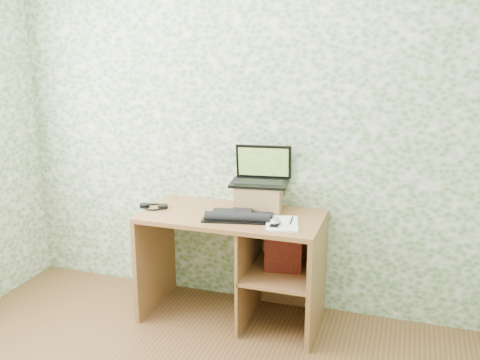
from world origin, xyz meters
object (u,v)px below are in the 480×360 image
(desk, at_px, (244,252))
(laptop, at_px, (261,174))
(riser, at_px, (259,197))
(keyboard, at_px, (240,216))

(desk, xyz_separation_m, laptop, (0.07, 0.16, 0.51))
(riser, height_order, laptop, laptop)
(desk, xyz_separation_m, riser, (0.07, 0.12, 0.36))
(riser, bearing_deg, laptop, 90.00)
(desk, xyz_separation_m, keyboard, (0.00, -0.10, 0.29))
(keyboard, bearing_deg, riser, 62.09)
(riser, xyz_separation_m, laptop, (-0.00, 0.04, 0.15))
(laptop, bearing_deg, keyboard, -111.85)
(desk, bearing_deg, laptop, 66.79)
(riser, distance_m, laptop, 0.16)
(desk, distance_m, laptop, 0.54)
(laptop, height_order, keyboard, laptop)
(riser, height_order, keyboard, riser)
(laptop, bearing_deg, riser, -97.97)
(keyboard, bearing_deg, laptop, 64.56)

